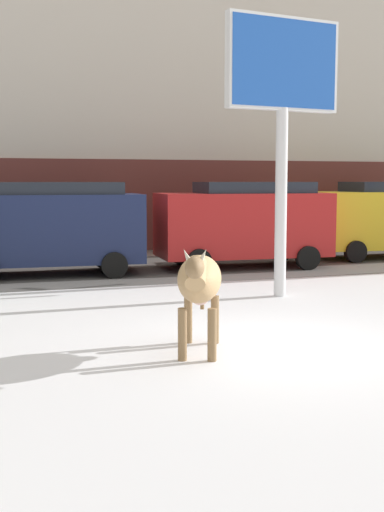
# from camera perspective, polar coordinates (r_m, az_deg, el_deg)

# --- Properties ---
(ground_plane) EXTENTS (120.00, 120.00, 0.00)m
(ground_plane) POSITION_cam_1_polar(r_m,az_deg,el_deg) (9.87, 6.81, -7.47)
(ground_plane) COLOR white
(road_strip) EXTENTS (60.00, 5.60, 0.01)m
(road_strip) POSITION_cam_1_polar(r_m,az_deg,el_deg) (18.02, -5.14, -1.12)
(road_strip) COLOR #514F4C
(road_strip) RESTS_ON ground
(building_facade) EXTENTS (44.00, 6.10, 13.00)m
(building_facade) POSITION_cam_1_polar(r_m,az_deg,el_deg) (24.02, -8.71, 16.23)
(building_facade) COLOR beige
(building_facade) RESTS_ON ground
(cow_tan) EXTENTS (1.12, 1.91, 1.54)m
(cow_tan) POSITION_cam_1_polar(r_m,az_deg,el_deg) (9.17, 0.61, -2.17)
(cow_tan) COLOR tan
(cow_tan) RESTS_ON ground
(billboard) EXTENTS (2.52, 0.53, 5.56)m
(billboard) POSITION_cam_1_polar(r_m,az_deg,el_deg) (13.88, 7.71, 14.45)
(billboard) COLOR silver
(billboard) RESTS_ON ground
(car_navy_van) EXTENTS (4.72, 2.36, 2.32)m
(car_navy_van) POSITION_cam_1_polar(r_m,az_deg,el_deg) (17.13, -11.96, 2.53)
(car_navy_van) COLOR #19234C
(car_navy_van) RESTS_ON ground
(car_red_van) EXTENTS (4.72, 2.36, 2.32)m
(car_red_van) POSITION_cam_1_polar(r_m,az_deg,el_deg) (18.33, 4.41, 2.90)
(car_red_van) COLOR red
(car_red_van) RESTS_ON ground
(pedestrian_near_billboard) EXTENTS (0.36, 0.24, 1.73)m
(pedestrian_near_billboard) POSITION_cam_1_polar(r_m,az_deg,el_deg) (22.32, 3.54, 2.60)
(pedestrian_near_billboard) COLOR #282833
(pedestrian_near_billboard) RESTS_ON ground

